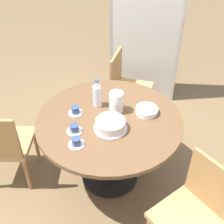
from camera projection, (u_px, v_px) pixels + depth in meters
name	position (u px, v px, depth m)	size (l,w,h in m)	color
ground_plane	(110.00, 175.00, 2.77)	(14.00, 14.00, 0.00)	brown
dining_table	(109.00, 133.00, 2.43)	(1.22, 1.22, 0.72)	black
chair_a	(127.00, 87.00, 3.20)	(0.50, 0.50, 0.85)	#A87A47
chair_b	(5.00, 144.00, 2.46)	(0.44, 0.44, 0.85)	#A87A47
chair_c	(194.00, 212.00, 1.94)	(0.59, 0.59, 0.85)	#A87A47
bookshelf	(146.00, 32.00, 3.33)	(0.83, 0.28, 1.81)	silver
coffee_pot	(116.00, 101.00, 2.35)	(0.12, 0.12, 0.22)	white
water_bottle	(97.00, 95.00, 2.40)	(0.08, 0.08, 0.26)	silver
cake_main	(110.00, 125.00, 2.20)	(0.27, 0.27, 0.08)	silver
cup_a	(76.00, 142.00, 2.07)	(0.12, 0.12, 0.07)	silver
cup_b	(74.00, 129.00, 2.18)	(0.12, 0.12, 0.07)	silver
cup_c	(75.00, 111.00, 2.37)	(0.12, 0.12, 0.07)	silver
plate_stack	(147.00, 111.00, 2.37)	(0.19, 0.19, 0.05)	white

